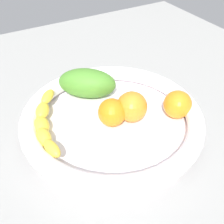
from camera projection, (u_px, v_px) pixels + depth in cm
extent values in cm
cube|color=#989895|center=(112.00, 135.00, 61.34)|extent=(120.00, 120.00, 3.00)
cylinder|color=white|center=(112.00, 126.00, 59.81)|extent=(34.72, 34.72, 1.83)
torus|color=white|center=(112.00, 117.00, 58.14)|extent=(37.14, 37.14, 3.45)
ellipsoid|color=yellow|center=(48.00, 97.00, 61.38)|extent=(4.83, 4.96, 2.10)
ellipsoid|color=yellow|center=(43.00, 111.00, 58.74)|extent=(4.73, 5.51, 2.67)
ellipsoid|color=yellow|center=(41.00, 126.00, 56.09)|extent=(4.51, 5.56, 3.24)
ellipsoid|color=yellow|center=(44.00, 137.00, 52.72)|extent=(3.00, 5.00, 2.67)
ellipsoid|color=yellow|center=(52.00, 148.00, 49.65)|extent=(2.83, 5.09, 2.10)
sphere|color=orange|center=(178.00, 104.00, 59.28)|extent=(5.95, 5.95, 5.95)
sphere|color=orange|center=(132.00, 107.00, 58.36)|extent=(6.38, 6.38, 6.38)
sphere|color=orange|center=(112.00, 114.00, 57.14)|extent=(5.77, 5.77, 5.77)
ellipsoid|color=#4C8C2E|center=(87.00, 83.00, 64.74)|extent=(14.66, 13.53, 6.67)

